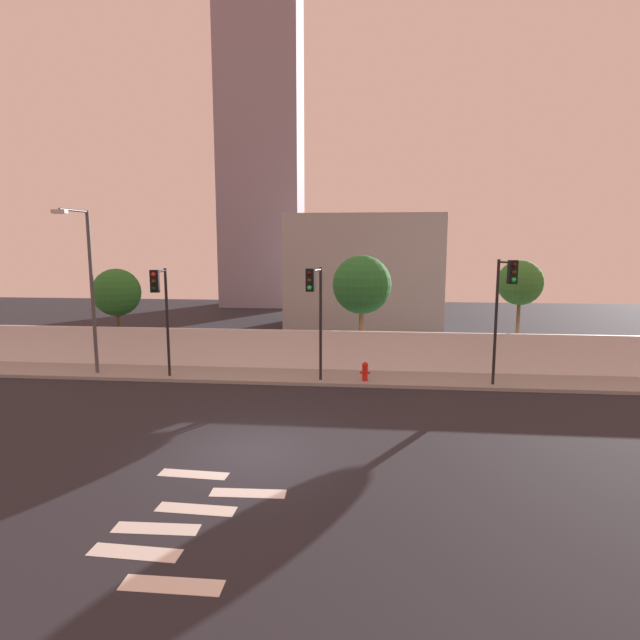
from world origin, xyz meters
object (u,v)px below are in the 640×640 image
(traffic_light_center, at_px, (315,300))
(fire_hydrant, at_px, (365,371))
(traffic_light_right, at_px, (161,300))
(roadside_tree_leftmost, at_px, (117,293))
(traffic_light_left, at_px, (504,296))
(roadside_tree_midleft, at_px, (362,285))
(roadside_tree_midright, at_px, (520,283))
(street_lamp_curbside, at_px, (88,279))

(traffic_light_center, xyz_separation_m, fire_hydrant, (2.03, 0.71, -3.07))
(traffic_light_right, relative_size, roadside_tree_leftmost, 1.01)
(roadside_tree_leftmost, bearing_deg, fire_hydrant, -14.26)
(traffic_light_left, xyz_separation_m, roadside_tree_midleft, (-5.65, 3.74, 0.10))
(traffic_light_left, bearing_deg, traffic_light_center, -178.94)
(fire_hydrant, bearing_deg, roadside_tree_leftmost, 165.74)
(traffic_light_left, height_order, traffic_light_center, traffic_light_left)
(traffic_light_left, distance_m, roadside_tree_leftmost, 18.26)
(roadside_tree_leftmost, bearing_deg, roadside_tree_midleft, 0.00)
(traffic_light_left, height_order, roadside_tree_midleft, roadside_tree_midleft)
(fire_hydrant, distance_m, roadside_tree_midright, 8.48)
(traffic_light_left, distance_m, fire_hydrant, 6.36)
(fire_hydrant, bearing_deg, traffic_light_left, -6.08)
(traffic_light_center, xyz_separation_m, roadside_tree_leftmost, (-10.42, 3.88, -0.15))
(street_lamp_curbside, relative_size, roadside_tree_midright, 1.39)
(street_lamp_curbside, bearing_deg, traffic_light_right, -12.16)
(street_lamp_curbside, bearing_deg, traffic_light_left, -1.67)
(roadside_tree_leftmost, bearing_deg, street_lamp_curbside, -82.83)
(fire_hydrant, bearing_deg, traffic_light_center, -160.64)
(roadside_tree_midright, bearing_deg, roadside_tree_midleft, 180.00)
(fire_hydrant, relative_size, roadside_tree_midright, 0.16)
(traffic_light_right, height_order, street_lamp_curbside, street_lamp_curbside)
(traffic_light_left, height_order, street_lamp_curbside, street_lamp_curbside)
(traffic_light_left, distance_m, roadside_tree_midright, 4.08)
(traffic_light_center, relative_size, roadside_tree_leftmost, 1.02)
(street_lamp_curbside, xyz_separation_m, roadside_tree_leftmost, (-0.41, 3.23, -0.88))
(street_lamp_curbside, xyz_separation_m, roadside_tree_midright, (19.08, 3.23, -0.26))
(street_lamp_curbside, distance_m, fire_hydrant, 12.63)
(roadside_tree_midleft, bearing_deg, roadside_tree_midright, -0.00)
(traffic_light_center, relative_size, roadside_tree_midleft, 0.89)
(traffic_light_right, xyz_separation_m, roadside_tree_midright, (15.50, 4.00, 0.50))
(roadside_tree_leftmost, xyz_separation_m, roadside_tree_midright, (19.48, -0.00, 0.62))
(roadside_tree_leftmost, bearing_deg, roadside_tree_midright, -0.00)
(roadside_tree_midleft, bearing_deg, fire_hydrant, -85.75)
(traffic_light_right, xyz_separation_m, fire_hydrant, (8.47, 0.84, -3.03))
(traffic_light_left, relative_size, street_lamp_curbside, 0.72)
(traffic_light_left, xyz_separation_m, traffic_light_right, (-13.89, -0.26, -0.26))
(traffic_light_right, bearing_deg, traffic_light_center, 1.09)
(traffic_light_right, height_order, roadside_tree_midleft, roadside_tree_midleft)
(fire_hydrant, height_order, roadside_tree_leftmost, roadside_tree_leftmost)
(roadside_tree_leftmost, distance_m, roadside_tree_midright, 19.49)
(traffic_light_center, xyz_separation_m, roadside_tree_midright, (9.06, 3.88, 0.46))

